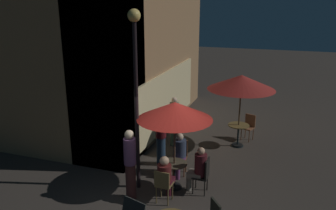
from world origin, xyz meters
name	(u,v)px	position (x,y,z in m)	size (l,w,h in m)	color
ground_plane	(160,204)	(0.00, 0.00, 0.00)	(60.00, 60.00, 0.00)	#36302A
cafe_building	(88,13)	(3.74, 3.96, 4.35)	(8.56, 8.35, 8.72)	#98704A
street_lamp_near_corner	(136,73)	(0.59, 0.81, 3.08)	(0.31, 0.31, 4.59)	black
cafe_table_0	(238,131)	(4.17, -1.29, 0.55)	(0.72, 0.72, 0.77)	black
cafe_table_1	(174,170)	(0.87, -0.09, 0.50)	(0.67, 0.67, 0.72)	black
patio_umbrella_0	(241,82)	(4.17, -1.29, 2.23)	(2.20, 2.20, 2.48)	black
patio_umbrella_1	(175,111)	(0.87, -0.09, 2.13)	(1.91, 1.91, 2.37)	black
cafe_chair_0	(249,125)	(4.89, -1.57, 0.55)	(0.50, 0.50, 0.92)	brown
cafe_chair_1	(180,154)	(1.73, 0.01, 0.58)	(0.44, 0.44, 0.98)	brown
cafe_chair_2	(163,183)	(0.09, -0.06, 0.54)	(0.40, 0.40, 0.88)	brown
cafe_chair_3	(204,173)	(0.87, -0.88, 0.56)	(0.38, 0.38, 0.95)	black
patron_seated_0	(179,152)	(1.59, 0.00, 0.71)	(0.55, 0.41, 1.24)	#65305D
patron_seated_1	(165,175)	(0.22, -0.07, 0.69)	(0.54, 0.36, 1.21)	#45141F
patron_seated_2	(198,167)	(0.87, -0.74, 0.70)	(0.32, 0.53, 1.26)	gray
patron_standing_3	(130,164)	(0.03, 0.77, 0.94)	(0.30, 0.30, 1.82)	#482321
patron_standing_4	(161,138)	(2.04, 0.71, 0.84)	(0.32, 0.32, 1.64)	#1E3247
patron_standing_5	(174,121)	(3.54, 0.79, 0.87)	(0.31, 0.31, 1.71)	#2E4237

